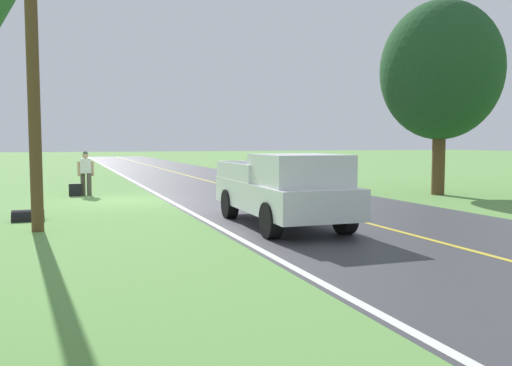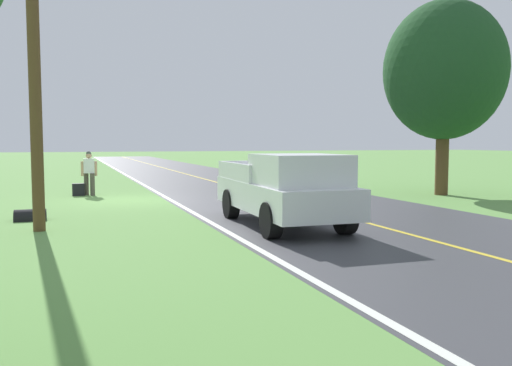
% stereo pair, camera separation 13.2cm
% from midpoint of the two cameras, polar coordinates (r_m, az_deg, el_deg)
% --- Properties ---
extents(ground_plane, '(200.00, 200.00, 0.00)m').
position_cam_midpoint_polar(ground_plane, '(19.71, -13.08, -1.82)').
color(ground_plane, '#609347').
extents(road_surface, '(8.00, 120.00, 0.00)m').
position_cam_midpoint_polar(road_surface, '(20.92, 1.16, -1.34)').
color(road_surface, '#3D3D42').
rests_on(road_surface, ground).
extents(lane_edge_line, '(0.16, 117.60, 0.00)m').
position_cam_midpoint_polar(lane_edge_line, '(19.90, -9.19, -1.68)').
color(lane_edge_line, silver).
rests_on(lane_edge_line, ground).
extents(lane_centre_line, '(0.14, 117.60, 0.00)m').
position_cam_midpoint_polar(lane_centre_line, '(20.92, 1.16, -1.33)').
color(lane_centre_line, gold).
rests_on(lane_centre_line, ground).
extents(hitchhiker_walking, '(0.62, 0.51, 1.75)m').
position_cam_midpoint_polar(hitchhiker_walking, '(21.92, -17.36, 1.29)').
color(hitchhiker_walking, '#4C473D').
rests_on(hitchhiker_walking, ground).
extents(suitcase_carried, '(0.46, 0.20, 0.49)m').
position_cam_midpoint_polar(suitcase_carried, '(21.87, -18.40, -0.68)').
color(suitcase_carried, black).
rests_on(suitcase_carried, ground).
extents(pickup_truck_passing, '(2.21, 5.45, 1.82)m').
position_cam_midpoint_polar(pickup_truck_passing, '(13.14, 3.53, -0.54)').
color(pickup_truck_passing, silver).
rests_on(pickup_truck_passing, ground).
extents(tree_far_side_near, '(4.73, 4.73, 7.64)m').
position_cam_midpoint_polar(tree_far_side_near, '(22.52, 19.77, 11.30)').
color(tree_far_side_near, brown).
rests_on(tree_far_side_near, ground).
extents(sedan_near_oncoming, '(2.06, 4.47, 1.41)m').
position_cam_midpoint_polar(sedan_near_oncoming, '(24.90, 2.24, 1.32)').
color(sedan_near_oncoming, '#66754C').
rests_on(sedan_near_oncoming, ground).
extents(utility_pole_roadside, '(0.28, 0.28, 7.28)m').
position_cam_midpoint_polar(utility_pole_roadside, '(13.51, -22.45, 10.62)').
color(utility_pole_roadside, brown).
rests_on(utility_pole_roadside, ground).
extents(drainage_culvert, '(0.80, 0.60, 0.60)m').
position_cam_midpoint_polar(drainage_culvert, '(15.51, -22.87, -3.71)').
color(drainage_culvert, black).
rests_on(drainage_culvert, ground).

